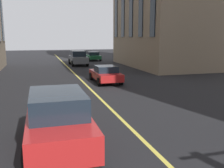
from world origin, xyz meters
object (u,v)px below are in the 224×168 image
object	(u,v)px
car_grey_far	(78,58)
car_red_parked_a	(58,119)
car_red_parked_b	(105,74)
car_green_trailing	(93,56)

from	to	relation	value
car_grey_far	car_red_parked_a	xyz separation A→B (m)	(-25.25, 4.51, 0.00)
car_red_parked_a	car_grey_far	bearing A→B (deg)	-10.13
car_red_parked_b	car_green_trailing	xyz separation A→B (m)	(20.00, -3.19, 0.00)
car_red_parked_a	car_green_trailing	bearing A→B (deg)	-13.91
car_grey_far	car_green_trailing	size ratio (longest dim) A/B	1.07
car_red_parked_b	car_grey_far	xyz separation A→B (m)	(13.64, 0.13, 0.27)
car_grey_far	car_red_parked_a	distance (m)	25.65
car_red_parked_b	car_red_parked_a	bearing A→B (deg)	158.22
car_red_parked_b	car_grey_far	bearing A→B (deg)	0.53
car_grey_far	car_green_trailing	distance (m)	7.17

